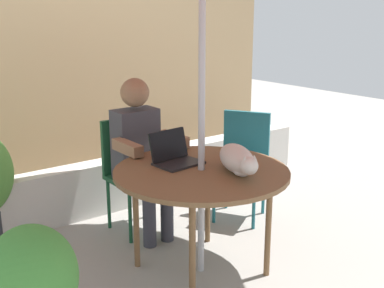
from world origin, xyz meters
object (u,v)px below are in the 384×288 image
Objects in this scene: person_seated at (141,149)px; chair_empty at (243,156)px; patio_table at (201,177)px; chair_occupied at (131,165)px; cat at (238,160)px; laptop at (173,154)px.

chair_empty is at bearing -13.30° from person_seated.
person_seated is (0.00, 0.75, 0.02)m from patio_table.
chair_occupied is at bearing 90.00° from patio_table.
chair_empty is 0.73× the size of person_seated.
person_seated is at bearing 99.10° from cat.
chair_occupied is 0.23m from person_seated.
patio_table is at bearing 129.05° from cat.
chair_empty reaches higher than patio_table.
patio_table is 0.75m from person_seated.
chair_occupied is 1.50× the size of cat.
person_seated is at bearing 166.70° from chair_empty.
person_seated is at bearing -90.00° from chair_occupied.
chair_occupied and chair_empty have the same top height.
chair_empty is at bearing 31.45° from patio_table.
patio_table is 0.27m from cat.
chair_occupied is (0.00, 0.91, -0.15)m from patio_table.
person_seated reaches higher than patio_table.
chair_occupied reaches higher than patio_table.
person_seated is 0.95m from cat.
chair_occupied is 0.96m from chair_empty.
laptop is 0.46m from cat.
chair_occupied is at bearing 90.00° from person_seated.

